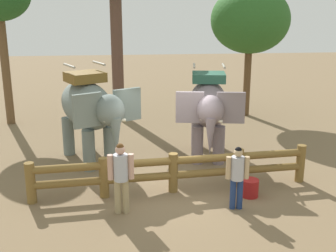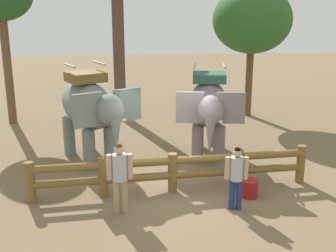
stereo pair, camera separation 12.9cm
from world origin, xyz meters
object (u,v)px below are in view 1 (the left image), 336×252
Objects in this scene: elephant_center at (208,107)px; feed_bucket at (250,188)px; tourist_woman_in_black at (237,173)px; tree_back_center at (250,20)px; log_fence at (173,170)px; elephant_near_left at (90,108)px; tourist_man_in_blue at (121,173)px.

elephant_center is 3.36m from feed_bucket.
tourist_woman_in_black reaches higher than feed_bucket.
log_fence is at bearing -118.08° from tree_back_center.
feed_bucket is at bearing -104.76° from tree_back_center.
elephant_near_left is 3.66m from tourist_man_in_blue.
tourist_man_in_blue reaches higher than feed_bucket.
tree_back_center is at bearing 62.23° from elephant_center.
feed_bucket is (0.54, -3.00, -1.41)m from elephant_center.
elephant_near_left is at bearing -140.68° from tree_back_center.
elephant_center is at bearing 61.30° from log_fence.
tree_back_center is at bearing 61.92° from log_fence.
tourist_man_in_blue is at bearing -141.58° from log_fence.
log_fence is at bearing 38.42° from tourist_man_in_blue.
tourist_woman_in_black is (0.02, -3.62, -0.74)m from elephant_center.
tourist_man_in_blue reaches higher than tourist_woman_in_black.
elephant_near_left is 8.46m from tree_back_center.
elephant_center is 2.22× the size of tourist_woman_in_black.
tourist_man_in_blue is at bearing 178.70° from tourist_woman_in_black.
elephant_center is at bearing 90.35° from tourist_woman_in_black.
feed_bucket is (3.24, 0.57, -0.77)m from tourist_man_in_blue.
elephant_center is 0.64× the size of tree_back_center.
elephant_near_left is 7.83× the size of feed_bucket.
tree_back_center reaches higher than tourist_woman_in_black.
log_fence is 16.16× the size of feed_bucket.
tree_back_center reaches higher than log_fence.
tourist_man_in_blue is at bearing -121.90° from tree_back_center.
elephant_center is at bearing 100.26° from feed_bucket.
elephant_near_left is at bearing -178.49° from elephant_center.
tourist_man_in_blue is 0.32× the size of tree_back_center.
elephant_near_left is 5.14m from tourist_woman_in_black.
elephant_near_left is at bearing 133.09° from log_fence.
tree_back_center is at bearing 58.10° from tourist_man_in_blue.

